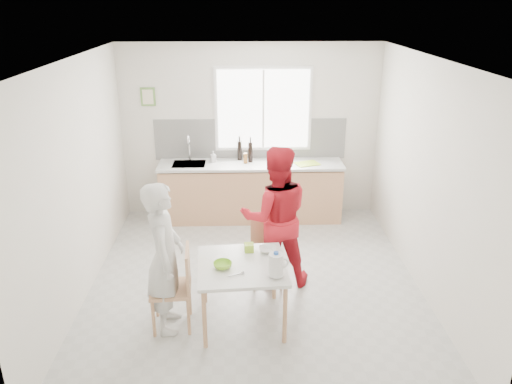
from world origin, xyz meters
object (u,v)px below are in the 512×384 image
at_px(bowl_white, 267,250).
at_px(wine_bottle_a, 250,152).
at_px(chair_far, 266,248).
at_px(bowl_green, 223,265).
at_px(wine_bottle_b, 240,150).
at_px(dining_table, 242,270).
at_px(person_white, 165,258).
at_px(chair_left, 177,284).
at_px(milk_jug, 276,264).
at_px(person_red, 276,217).

distance_m(bowl_white, wine_bottle_a, 2.56).
relative_size(chair_far, bowl_green, 4.20).
height_order(wine_bottle_a, wine_bottle_b, wine_bottle_a).
bearing_deg(wine_bottle_a, dining_table, -93.04).
height_order(chair_far, person_white, person_white).
height_order(chair_left, person_white, person_white).
bearing_deg(bowl_green, milk_jug, -19.93).
xyz_separation_m(bowl_green, milk_jug, (0.54, -0.20, 0.11)).
relative_size(dining_table, milk_jug, 3.76).
relative_size(dining_table, chair_far, 1.20).
distance_m(dining_table, chair_far, 0.90).
xyz_separation_m(person_white, bowl_green, (0.59, -0.01, -0.09)).
bearing_deg(person_white, bowl_green, -94.87).
bearing_deg(bowl_green, chair_far, 61.24).
distance_m(dining_table, bowl_green, 0.23).
height_order(bowl_green, milk_jug, milk_jug).
xyz_separation_m(dining_table, bowl_green, (-0.20, -0.06, 0.10)).
relative_size(person_white, bowl_green, 8.48).
bearing_deg(wine_bottle_b, bowl_green, -93.42).
bearing_deg(chair_left, milk_jug, 74.42).
relative_size(milk_jug, wine_bottle_b, 0.86).
bearing_deg(person_red, wine_bottle_a, -86.43).
relative_size(chair_far, person_red, 0.47).
distance_m(person_white, wine_bottle_b, 3.09).
bearing_deg(dining_table, person_white, -176.21).
relative_size(bowl_green, milk_jug, 0.75).
height_order(chair_far, milk_jug, milk_jug).
xyz_separation_m(chair_far, wine_bottle_b, (-0.31, 2.10, 0.62)).
distance_m(person_white, bowl_green, 0.60).
distance_m(person_red, bowl_green, 1.07).
xyz_separation_m(bowl_green, wine_bottle_a, (0.35, 2.87, 0.35)).
height_order(person_red, milk_jug, person_red).
bearing_deg(bowl_white, chair_left, -161.91).
relative_size(bowl_white, milk_jug, 0.74).
bearing_deg(dining_table, chair_left, -176.21).
distance_m(person_red, wine_bottle_b, 2.16).
bearing_deg(bowl_green, wine_bottle_a, 83.14).
bearing_deg(milk_jug, chair_far, 88.63).
bearing_deg(person_white, bowl_white, -77.04).
height_order(chair_left, person_red, person_red).
distance_m(bowl_white, milk_jug, 0.54).
bearing_deg(bowl_white, bowl_green, -145.25).
xyz_separation_m(chair_left, bowl_green, (0.48, -0.02, 0.23)).
bearing_deg(chair_left, chair_far, 128.20).
xyz_separation_m(wine_bottle_a, wine_bottle_b, (-0.17, 0.12, -0.01)).
xyz_separation_m(person_red, bowl_white, (-0.12, -0.55, -0.14)).
bearing_deg(chair_far, bowl_white, -95.09).
bearing_deg(person_red, wine_bottle_b, -82.45).
relative_size(person_white, wine_bottle_a, 5.13).
xyz_separation_m(person_red, wine_bottle_a, (-0.26, 1.99, 0.21)).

